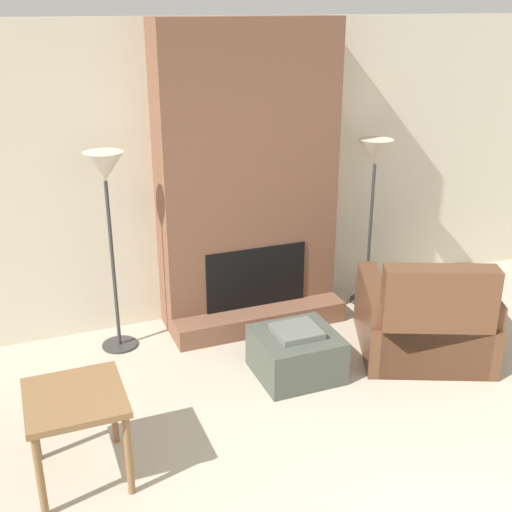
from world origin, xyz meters
The scene contains 7 objects.
wall_back centered at (0.00, 3.36, 1.30)m, with size 6.84×0.06×2.60m, color beige.
fireplace centered at (0.00, 3.12, 1.24)m, with size 1.54×0.65×2.60m.
ottoman centered at (-0.02, 2.04, 0.18)m, with size 0.61×0.59×0.40m.
armchair centered at (1.09, 1.95, 0.27)m, with size 1.32×1.33×0.89m.
side_table centered at (-1.71, 1.47, 0.49)m, with size 0.57×0.59×0.58m.
floor_lamp_left centered at (-1.22, 2.99, 1.40)m, with size 0.31×0.31×1.65m.
floor_lamp_right centered at (1.16, 2.99, 1.33)m, with size 0.31×0.31×1.58m.
Camera 1 is at (-1.89, -1.86, 2.70)m, focal length 45.00 mm.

